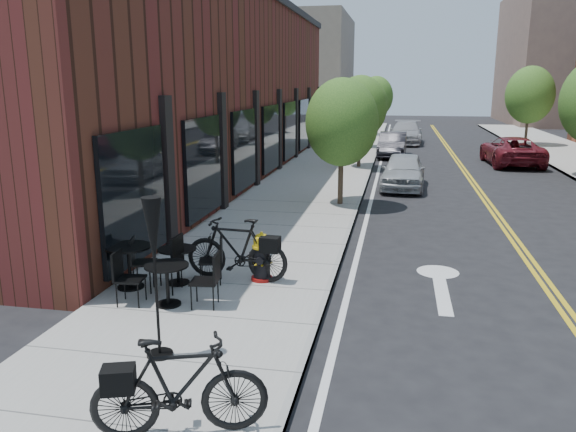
# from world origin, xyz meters

# --- Properties ---
(ground) EXTENTS (120.00, 120.00, 0.00)m
(ground) POSITION_xyz_m (0.00, 0.00, 0.00)
(ground) COLOR black
(ground) RESTS_ON ground
(sidewalk_near) EXTENTS (4.00, 70.00, 0.12)m
(sidewalk_near) POSITION_xyz_m (-2.00, 10.00, 0.06)
(sidewalk_near) COLOR #9E9B93
(sidewalk_near) RESTS_ON ground
(building_near) EXTENTS (5.00, 28.00, 7.00)m
(building_near) POSITION_xyz_m (-6.50, 14.00, 3.50)
(building_near) COLOR #492517
(building_near) RESTS_ON ground
(bg_building_left) EXTENTS (8.00, 14.00, 10.00)m
(bg_building_left) POSITION_xyz_m (-8.00, 48.00, 5.00)
(bg_building_left) COLOR #726656
(bg_building_left) RESTS_ON ground
(bg_building_right) EXTENTS (10.00, 16.00, 12.00)m
(bg_building_right) POSITION_xyz_m (16.00, 50.00, 6.00)
(bg_building_right) COLOR brown
(bg_building_right) RESTS_ON ground
(tree_near_a) EXTENTS (2.20, 2.20, 3.81)m
(tree_near_a) POSITION_xyz_m (-0.60, 9.00, 2.60)
(tree_near_a) COLOR #382B1E
(tree_near_a) RESTS_ON sidewalk_near
(tree_near_b) EXTENTS (2.30, 2.30, 3.98)m
(tree_near_b) POSITION_xyz_m (-0.60, 17.00, 2.71)
(tree_near_b) COLOR #382B1E
(tree_near_b) RESTS_ON sidewalk_near
(tree_near_c) EXTENTS (2.10, 2.10, 3.67)m
(tree_near_c) POSITION_xyz_m (-0.60, 25.00, 2.53)
(tree_near_c) COLOR #382B1E
(tree_near_c) RESTS_ON sidewalk_near
(tree_near_d) EXTENTS (2.40, 2.40, 4.11)m
(tree_near_d) POSITION_xyz_m (-0.60, 33.00, 2.79)
(tree_near_d) COLOR #382B1E
(tree_near_d) RESTS_ON sidewalk_near
(tree_far_c) EXTENTS (2.80, 2.80, 4.62)m
(tree_far_c) POSITION_xyz_m (8.60, 28.00, 3.06)
(tree_far_c) COLOR #382B1E
(tree_far_c) RESTS_ON sidewalk_far
(fire_hydrant) EXTENTS (0.50, 0.50, 0.94)m
(fire_hydrant) POSITION_xyz_m (-1.34, 1.82, 0.57)
(fire_hydrant) COLOR maroon
(fire_hydrant) RESTS_ON sidewalk_near
(bicycle_left) EXTENTS (2.04, 0.71, 1.20)m
(bicycle_left) POSITION_xyz_m (-1.81, 1.75, 0.72)
(bicycle_left) COLOR black
(bicycle_left) RESTS_ON sidewalk_near
(bicycle_right) EXTENTS (1.93, 1.09, 1.12)m
(bicycle_right) POSITION_xyz_m (-1.04, -3.03, 0.68)
(bicycle_right) COLOR black
(bicycle_right) RESTS_ON sidewalk_near
(bistro_set_a) EXTENTS (1.74, 0.81, 0.92)m
(bistro_set_a) POSITION_xyz_m (-2.60, 0.32, 0.58)
(bistro_set_a) COLOR black
(bistro_set_a) RESTS_ON sidewalk_near
(bistro_set_b) EXTENTS (1.91, 0.85, 1.03)m
(bistro_set_b) POSITION_xyz_m (-3.60, 0.95, 0.64)
(bistro_set_b) COLOR black
(bistro_set_b) RESTS_ON sidewalk_near
(bistro_set_c) EXTENTS (1.68, 0.87, 0.88)m
(bistro_set_c) POSITION_xyz_m (-2.83, 1.33, 0.57)
(bistro_set_c) COLOR black
(bistro_set_c) RESTS_ON sidewalk_near
(patio_umbrella) EXTENTS (0.36, 0.36, 2.22)m
(patio_umbrella) POSITION_xyz_m (-2.00, -1.40, 1.71)
(patio_umbrella) COLOR black
(patio_umbrella) RESTS_ON sidewalk_near
(parked_car_a) EXTENTS (1.69, 3.82, 1.28)m
(parked_car_a) POSITION_xyz_m (1.31, 12.66, 0.64)
(parked_car_a) COLOR #AAAEB2
(parked_car_a) RESTS_ON ground
(parked_car_b) EXTENTS (1.50, 3.90, 1.27)m
(parked_car_b) POSITION_xyz_m (0.80, 21.63, 0.63)
(parked_car_b) COLOR black
(parked_car_b) RESTS_ON ground
(parked_car_c) EXTENTS (2.21, 4.93, 1.40)m
(parked_car_c) POSITION_xyz_m (1.53, 28.32, 0.70)
(parked_car_c) COLOR #A3A4A8
(parked_car_c) RESTS_ON ground
(parked_car_far) EXTENTS (2.46, 4.90, 1.33)m
(parked_car_far) POSITION_xyz_m (6.30, 19.70, 0.67)
(parked_car_far) COLOR maroon
(parked_car_far) RESTS_ON ground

